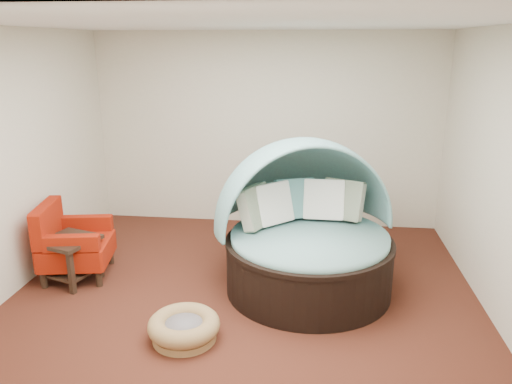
# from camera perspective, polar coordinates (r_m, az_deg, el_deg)

# --- Properties ---
(floor) EXTENTS (5.00, 5.00, 0.00)m
(floor) POSITION_cam_1_polar(r_m,az_deg,el_deg) (5.40, -1.60, -12.45)
(floor) COLOR #4E2116
(floor) RESTS_ON ground
(wall_back) EXTENTS (5.00, 0.00, 5.00)m
(wall_back) POSITION_cam_1_polar(r_m,az_deg,el_deg) (7.30, 1.22, 7.00)
(wall_back) COLOR beige
(wall_back) RESTS_ON floor
(wall_front) EXTENTS (5.00, 0.00, 5.00)m
(wall_front) POSITION_cam_1_polar(r_m,az_deg,el_deg) (2.59, -10.20, -11.97)
(wall_front) COLOR beige
(wall_front) RESTS_ON floor
(wall_left) EXTENTS (0.00, 5.00, 5.00)m
(wall_left) POSITION_cam_1_polar(r_m,az_deg,el_deg) (5.79, -27.01, 2.60)
(wall_left) COLOR beige
(wall_left) RESTS_ON floor
(wall_right) EXTENTS (0.00, 5.00, 5.00)m
(wall_right) POSITION_cam_1_polar(r_m,az_deg,el_deg) (5.14, 27.00, 1.00)
(wall_right) COLOR beige
(wall_right) RESTS_ON floor
(ceiling) EXTENTS (5.00, 5.00, 0.00)m
(ceiling) POSITION_cam_1_polar(r_m,az_deg,el_deg) (4.72, -1.89, 18.75)
(ceiling) COLOR white
(ceiling) RESTS_ON wall_back
(canopy_daybed) EXTENTS (2.39, 2.35, 1.67)m
(canopy_daybed) POSITION_cam_1_polar(r_m,az_deg,el_deg) (5.46, 5.77, -3.28)
(canopy_daybed) COLOR black
(canopy_daybed) RESTS_ON floor
(pet_basket) EXTENTS (0.73, 0.73, 0.23)m
(pet_basket) POSITION_cam_1_polar(r_m,az_deg,el_deg) (4.79, -8.22, -15.08)
(pet_basket) COLOR olive
(pet_basket) RESTS_ON floor
(red_armchair) EXTENTS (0.88, 0.88, 0.88)m
(red_armchair) POSITION_cam_1_polar(r_m,az_deg,el_deg) (6.18, -20.35, -5.48)
(red_armchair) COLOR black
(red_armchair) RESTS_ON floor
(side_table) EXTENTS (0.69, 0.69, 0.53)m
(side_table) POSITION_cam_1_polar(r_m,az_deg,el_deg) (6.06, -20.47, -6.65)
(side_table) COLOR black
(side_table) RESTS_ON floor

